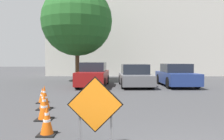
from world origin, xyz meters
TOP-DOWN VIEW (x-y plane):
  - ground_plane at (0.00, 10.00)m, footprint 96.00×96.00m
  - road_closed_sign at (-1.76, 1.21)m, footprint 1.07×0.20m
  - traffic_cone_nearest at (-2.90, 1.87)m, footprint 0.38×0.38m
  - traffic_cone_second at (-3.36, 3.11)m, footprint 0.45×0.45m
  - traffic_cone_third at (-3.77, 4.42)m, footprint 0.47×0.47m
  - traffic_cone_fourth at (-4.21, 5.53)m, footprint 0.41×0.41m
  - parked_car_nearest at (-2.78, 11.11)m, footprint 1.91×4.19m
  - parked_car_second at (-0.10, 11.20)m, footprint 2.04×4.20m
  - parked_car_third at (2.59, 11.29)m, footprint 1.98×4.19m
  - building_facade_backdrop at (1.01, 22.86)m, footprint 19.74×5.00m
  - street_tree_behind_lot at (-4.38, 14.42)m, footprint 5.54×5.54m

SIDE VIEW (x-z plane):
  - ground_plane at x=0.00m, z-range 0.00..0.00m
  - traffic_cone_fourth at x=-4.21m, z-range -0.01..0.61m
  - traffic_cone_nearest at x=-2.90m, z-range -0.01..0.63m
  - traffic_cone_second at x=-3.36m, z-range -0.01..0.72m
  - traffic_cone_third at x=-3.77m, z-range -0.01..0.80m
  - parked_car_second at x=-0.10m, z-range -0.06..1.36m
  - parked_car_third at x=2.59m, z-range -0.05..1.41m
  - road_closed_sign at x=-1.76m, z-range 0.03..1.38m
  - parked_car_nearest at x=-2.78m, z-range -0.06..1.48m
  - building_facade_backdrop at x=1.01m, z-range 0.00..8.72m
  - street_tree_behind_lot at x=-4.38m, z-range 1.01..8.58m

